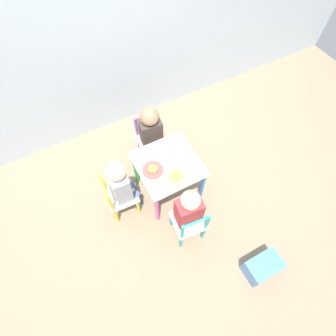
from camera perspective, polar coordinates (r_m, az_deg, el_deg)
The scene contains 12 objects.
ground_plane at distance 2.63m, azimuth 0.00°, elevation -4.62°, with size 6.00×6.00×0.00m, color #8C755B.
house_wall at distance 2.43m, azimuth -14.31°, elevation 31.90°, with size 6.00×0.06×2.60m.
kids_table at distance 2.28m, azimuth 0.00°, elevation -0.15°, with size 0.52×0.52×0.48m.
chair_teal at distance 2.23m, azimuth 4.69°, elevation -11.91°, with size 0.29×0.29×0.51m.
chair_yellow at distance 2.36m, azimuth -10.65°, elevation -6.12°, with size 0.28×0.28×0.51m.
chair_purple at distance 2.66m, azimuth -3.88°, elevation 6.36°, with size 0.29×0.29×0.51m.
child_front at distance 2.10m, azimuth 4.31°, elevation -8.93°, with size 0.21×0.22×0.70m.
child_left at distance 2.19m, azimuth -9.98°, elevation -3.41°, with size 0.22×0.21×0.74m.
child_back at distance 2.48m, azimuth -3.64°, elevation 7.89°, with size 0.21×0.22×0.71m.
plate_front at distance 2.13m, azimuth 1.78°, elevation -1.76°, with size 0.19×0.19×0.03m.
plate_left at distance 2.17m, azimuth -3.32°, elevation -0.40°, with size 0.18×0.18×0.03m.
storage_bin at distance 2.42m, azimuth 19.85°, elevation -19.54°, with size 0.29×0.18×0.19m.
Camera 1 is at (-0.55, -1.03, 2.35)m, focal length 28.00 mm.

